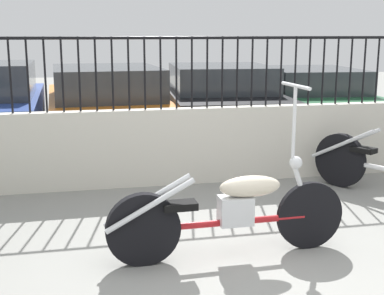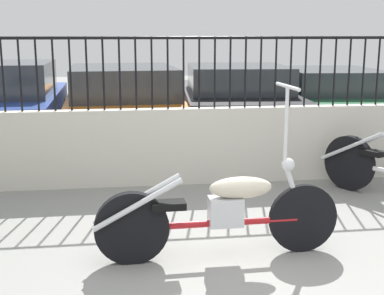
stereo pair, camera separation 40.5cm
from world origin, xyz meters
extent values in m
plane|color=gray|center=(0.00, 0.00, 0.00)|extent=(40.00, 40.00, 0.00)
cube|color=beige|center=(0.00, 2.89, 0.47)|extent=(8.22, 0.18, 0.94)
cylinder|color=black|center=(-2.29, 2.89, 1.38)|extent=(0.02, 0.02, 0.86)
cylinder|color=black|center=(-2.10, 2.89, 1.38)|extent=(0.02, 0.02, 0.86)
cylinder|color=black|center=(-1.91, 2.89, 1.38)|extent=(0.02, 0.02, 0.86)
cylinder|color=black|center=(-1.72, 2.89, 1.38)|extent=(0.02, 0.02, 0.86)
cylinder|color=black|center=(-1.53, 2.89, 1.38)|extent=(0.02, 0.02, 0.86)
cylinder|color=black|center=(-1.34, 2.89, 1.38)|extent=(0.02, 0.02, 0.86)
cylinder|color=black|center=(-1.15, 2.89, 1.38)|extent=(0.02, 0.02, 0.86)
cylinder|color=black|center=(-0.96, 2.89, 1.38)|extent=(0.02, 0.02, 0.86)
cylinder|color=black|center=(-0.76, 2.89, 1.38)|extent=(0.02, 0.02, 0.86)
cylinder|color=black|center=(-0.57, 2.89, 1.38)|extent=(0.02, 0.02, 0.86)
cylinder|color=black|center=(-0.38, 2.89, 1.38)|extent=(0.02, 0.02, 0.86)
cylinder|color=black|center=(-0.19, 2.89, 1.38)|extent=(0.02, 0.02, 0.86)
cylinder|color=black|center=(0.00, 2.89, 1.38)|extent=(0.02, 0.02, 0.86)
cylinder|color=black|center=(0.19, 2.89, 1.38)|extent=(0.02, 0.02, 0.86)
cylinder|color=black|center=(0.38, 2.89, 1.38)|extent=(0.02, 0.02, 0.86)
cylinder|color=black|center=(0.57, 2.89, 1.38)|extent=(0.02, 0.02, 0.86)
cylinder|color=black|center=(0.76, 2.89, 1.38)|extent=(0.02, 0.02, 0.86)
cylinder|color=black|center=(0.96, 2.89, 1.38)|extent=(0.02, 0.02, 0.86)
cylinder|color=black|center=(1.15, 2.89, 1.38)|extent=(0.02, 0.02, 0.86)
cylinder|color=black|center=(1.34, 2.89, 1.38)|extent=(0.02, 0.02, 0.86)
cylinder|color=black|center=(1.53, 2.89, 1.38)|extent=(0.02, 0.02, 0.86)
cylinder|color=black|center=(1.72, 2.89, 1.38)|extent=(0.02, 0.02, 0.86)
cylinder|color=black|center=(1.91, 2.89, 1.38)|extent=(0.02, 0.02, 0.86)
cylinder|color=black|center=(2.10, 2.89, 1.38)|extent=(0.02, 0.02, 0.86)
cylinder|color=black|center=(2.29, 2.89, 1.38)|extent=(0.02, 0.02, 0.86)
cylinder|color=black|center=(0.00, 2.89, 1.79)|extent=(8.22, 0.04, 0.04)
cylinder|color=black|center=(0.55, 0.62, 0.30)|extent=(0.60, 0.07, 0.60)
cylinder|color=black|center=(-0.90, 0.58, 0.30)|extent=(0.61, 0.10, 0.61)
cylinder|color=#AD191E|center=(-0.17, 0.60, 0.30)|extent=(1.34, 0.09, 0.06)
cube|color=silver|center=(-0.12, 0.60, 0.40)|extent=(0.28, 0.18, 0.24)
ellipsoid|color=beige|center=(0.00, 0.60, 0.60)|extent=(0.53, 0.21, 0.18)
cube|color=black|center=(-0.60, 0.59, 0.48)|extent=(0.28, 0.17, 0.06)
cylinder|color=silver|center=(0.46, 0.61, 0.55)|extent=(0.22, 0.05, 0.51)
sphere|color=silver|center=(0.40, 0.61, 0.78)|extent=(0.11, 0.11, 0.11)
cylinder|color=silver|center=(0.37, 0.61, 1.11)|extent=(0.03, 0.03, 0.63)
cylinder|color=silver|center=(0.37, 0.61, 1.43)|extent=(0.04, 0.52, 0.03)
cylinder|color=silver|center=(-0.85, 0.51, 0.52)|extent=(0.73, 0.06, 0.41)
cylinder|color=silver|center=(-0.85, 0.65, 0.52)|extent=(0.73, 0.06, 0.41)
cylinder|color=black|center=(1.74, 2.34, 0.32)|extent=(0.42, 0.61, 0.66)
cube|color=black|center=(1.89, 2.09, 0.50)|extent=(0.28, 0.32, 0.06)
cylinder|color=silver|center=(1.70, 2.26, 0.54)|extent=(0.46, 0.72, 0.46)
cylinder|color=silver|center=(1.82, 2.34, 0.54)|extent=(0.46, 0.72, 0.46)
cylinder|color=black|center=(-2.04, 6.76, 0.32)|extent=(0.12, 0.64, 0.64)
cylinder|color=black|center=(-1.99, 4.32, 0.32)|extent=(0.12, 0.64, 0.64)
cube|color=navy|center=(-2.84, 5.53, 0.56)|extent=(1.83, 3.97, 0.63)
cube|color=#2D3338|center=(-2.84, 5.33, 1.13)|extent=(1.62, 1.92, 0.52)
cylinder|color=black|center=(-1.82, 6.83, 0.32)|extent=(0.13, 0.64, 0.64)
cylinder|color=black|center=(-0.12, 6.90, 0.32)|extent=(0.13, 0.64, 0.64)
cylinder|color=black|center=(-1.71, 4.03, 0.32)|extent=(0.13, 0.64, 0.64)
cylinder|color=black|center=(-0.01, 4.10, 0.32)|extent=(0.13, 0.64, 0.64)
cube|color=orange|center=(-0.91, 5.47, 0.53)|extent=(1.99, 4.59, 0.59)
cube|color=#2D3338|center=(-0.90, 5.24, 1.07)|extent=(1.72, 2.23, 0.49)
cylinder|color=black|center=(0.31, 6.75, 0.32)|extent=(0.16, 0.65, 0.64)
cylinder|color=black|center=(1.96, 6.61, 0.32)|extent=(0.16, 0.65, 0.64)
cylinder|color=black|center=(0.09, 4.26, 0.32)|extent=(0.16, 0.65, 0.64)
cylinder|color=black|center=(1.74, 4.12, 0.32)|extent=(0.16, 0.65, 0.64)
cube|color=black|center=(1.02, 5.44, 0.57)|extent=(2.10, 4.18, 0.65)
cube|color=#2D3338|center=(1.01, 5.23, 1.10)|extent=(1.75, 2.07, 0.43)
cylinder|color=black|center=(2.13, 7.13, 0.32)|extent=(0.17, 0.65, 0.64)
cylinder|color=black|center=(3.72, 6.97, 0.32)|extent=(0.17, 0.65, 0.64)
cylinder|color=black|center=(1.86, 4.49, 0.32)|extent=(0.17, 0.65, 0.64)
cube|color=#1E5933|center=(2.79, 5.73, 0.53)|extent=(2.14, 4.43, 0.58)
cube|color=#2D3338|center=(2.77, 5.52, 1.02)|extent=(1.74, 2.20, 0.41)
camera|label=1|loc=(-1.38, -3.47, 1.85)|focal=50.00mm
camera|label=2|loc=(-0.98, -3.54, 1.85)|focal=50.00mm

